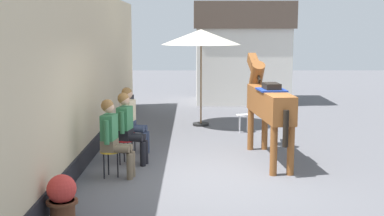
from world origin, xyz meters
The scene contains 10 objects.
ground_plane centered at (0.00, 3.00, 0.00)m, with size 40.00×40.00×0.00m, color #56565B.
pub_facade_wall centered at (-2.55, 1.50, 1.54)m, with size 0.34×14.00×3.40m.
distant_cottage centered at (1.40, 9.35, 1.80)m, with size 3.40×2.60×3.50m.
seated_visitor_near centered at (-1.74, 0.01, 0.78)m, with size 0.61×0.49×1.39m.
seated_visitor_middle centered at (-1.59, 0.90, 0.78)m, with size 0.61×0.48×1.39m.
seated_visitor_far centered at (-1.64, 1.78, 0.78)m, with size 0.61×0.48×1.39m.
saddled_horse_center centered at (1.14, 1.23, 1.16)m, with size 0.65×3.00×2.06m.
flower_planter_near centered at (-2.13, -1.98, 0.33)m, with size 0.43×0.43×0.64m.
cafe_parasol centered at (-0.12, 4.82, 2.36)m, with size 2.10×2.10×2.58m.
spare_stool_white centered at (0.91, 3.93, 0.40)m, with size 0.32×0.32×0.46m.
Camera 1 is at (-0.36, -8.49, 2.59)m, focal length 46.66 mm.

